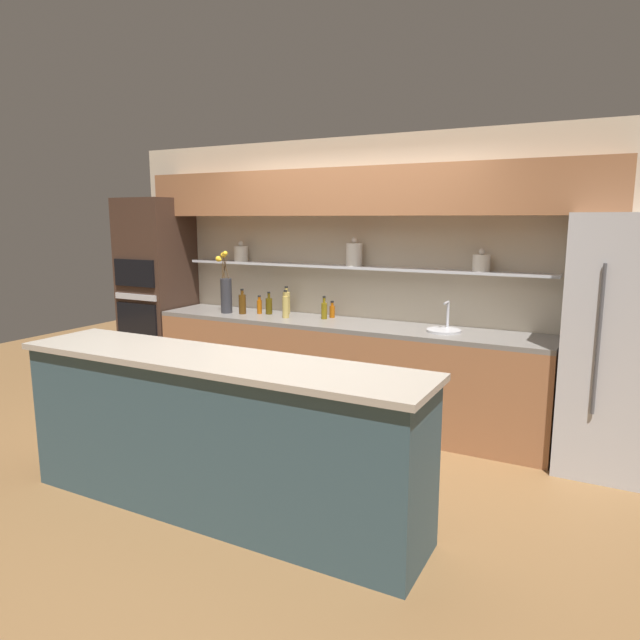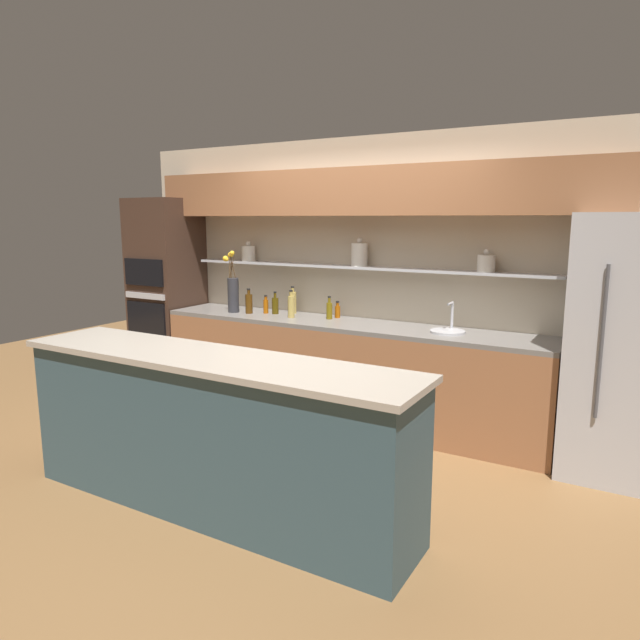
% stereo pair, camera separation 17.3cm
% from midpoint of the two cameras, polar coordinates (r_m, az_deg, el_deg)
% --- Properties ---
extents(ground_plane, '(12.00, 12.00, 0.00)m').
position_cam_midpoint_polar(ground_plane, '(4.44, -5.66, -14.67)').
color(ground_plane, brown).
extents(back_wall_unit, '(5.20, 0.44, 2.60)m').
position_cam_midpoint_polar(back_wall_unit, '(5.38, 3.11, 6.84)').
color(back_wall_unit, beige).
rests_on(back_wall_unit, ground_plane).
extents(back_counter_unit, '(3.75, 0.62, 0.92)m').
position_cam_midpoint_polar(back_counter_unit, '(5.32, 1.08, -5.09)').
color(back_counter_unit, '#99603D').
rests_on(back_counter_unit, ground_plane).
extents(island_counter, '(2.79, 0.61, 1.02)m').
position_cam_midpoint_polar(island_counter, '(3.73, -11.73, -11.22)').
color(island_counter, '#334C56').
rests_on(island_counter, ground_plane).
extents(refrigerator, '(0.77, 0.73, 1.90)m').
position_cam_midpoint_polar(refrigerator, '(4.64, 26.92, -2.29)').
color(refrigerator, '#B7B7BC').
rests_on(refrigerator, ground_plane).
extents(oven_tower, '(0.64, 0.64, 2.07)m').
position_cam_midpoint_polar(oven_tower, '(6.49, -16.68, 2.41)').
color(oven_tower, '#3D281E').
rests_on(oven_tower, ground_plane).
extents(flower_vase, '(0.16, 0.14, 0.62)m').
position_cam_midpoint_polar(flower_vase, '(5.80, -10.25, 2.82)').
color(flower_vase, '#2D2D33').
rests_on(flower_vase, back_counter_unit).
extents(sink_fixture, '(0.29, 0.29, 0.25)m').
position_cam_midpoint_polar(sink_fixture, '(4.87, 11.32, -0.86)').
color(sink_fixture, '#B7B7BC').
rests_on(sink_fixture, back_counter_unit).
extents(bottle_spirit_0, '(0.07, 0.07, 0.25)m').
position_cam_midpoint_polar(bottle_spirit_0, '(5.72, -8.63, 1.63)').
color(bottle_spirit_0, '#4C2D0C').
rests_on(bottle_spirit_0, back_counter_unit).
extents(bottle_oil_1, '(0.07, 0.07, 0.22)m').
position_cam_midpoint_polar(bottle_oil_1, '(5.67, -6.00, 1.45)').
color(bottle_oil_1, '#47380A').
rests_on(bottle_oil_1, back_counter_unit).
extents(bottle_spirit_2, '(0.07, 0.07, 0.27)m').
position_cam_midpoint_polar(bottle_spirit_2, '(5.69, -4.24, 1.78)').
color(bottle_spirit_2, tan).
rests_on(bottle_spirit_2, back_counter_unit).
extents(bottle_oil_3, '(0.06, 0.06, 0.22)m').
position_cam_midpoint_polar(bottle_oil_3, '(5.37, -0.50, 1.01)').
color(bottle_oil_3, brown).
rests_on(bottle_oil_3, back_counter_unit).
extents(bottle_spirit_4, '(0.06, 0.06, 0.27)m').
position_cam_midpoint_polar(bottle_spirit_4, '(5.44, -4.36, 1.38)').
color(bottle_spirit_4, tan).
rests_on(bottle_spirit_4, back_counter_unit).
extents(bottle_sauce_5, '(0.05, 0.05, 0.16)m').
position_cam_midpoint_polar(bottle_sauce_5, '(5.45, 0.31, 0.92)').
color(bottle_sauce_5, '#9E4C0A').
rests_on(bottle_sauce_5, back_counter_unit).
extents(bottle_sauce_6, '(0.05, 0.05, 0.18)m').
position_cam_midpoint_polar(bottle_sauce_6, '(5.71, -6.94, 1.40)').
color(bottle_sauce_6, '#9E4C0A').
rests_on(bottle_sauce_6, back_counter_unit).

